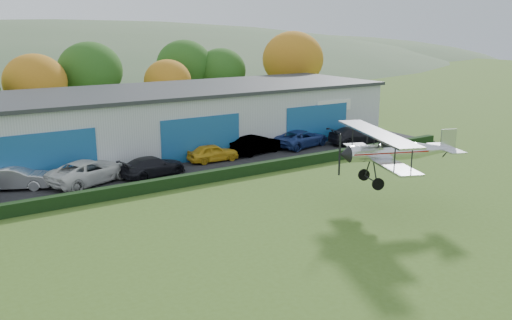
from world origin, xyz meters
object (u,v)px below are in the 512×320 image
hangar (171,118)px  car_2 (90,171)px  car_6 (301,138)px  car_4 (213,153)px  car_1 (15,178)px  car_5 (257,144)px  biplane (393,150)px  car_7 (357,135)px  car_3 (153,166)px

hangar → car_2: bearing=-141.1°
hangar → car_6: size_ratio=7.36×
hangar → car_4: 7.18m
car_1 → hangar: bearing=-41.5°
car_5 → biplane: biplane is taller
car_7 → car_5: bearing=89.5°
car_1 → car_4: (14.68, -0.52, -0.06)m
car_6 → car_7: bearing=-121.4°
car_3 → biplane: (9.12, -14.45, 2.89)m
car_4 → car_5: (4.48, 0.39, 0.09)m
car_3 → car_6: car_6 is taller
biplane → car_1: bearing=158.2°
car_1 → car_5: (19.15, -0.13, 0.02)m
car_4 → car_5: bearing=-82.5°
hangar → car_3: bearing=-121.8°
car_4 → car_6: (9.25, 0.38, 0.06)m
car_4 → biplane: bearing=-165.3°
car_2 → car_3: car_2 is taller
hangar → car_7: hangar is taller
hangar → car_7: bearing=-29.0°
car_2 → car_3: 4.42m
car_6 → car_3: bearing=84.3°
car_4 → car_1: bearing=90.5°
car_5 → car_6: 4.78m
car_2 → biplane: biplane is taller
car_4 → hangar: bearing=7.0°
car_6 → car_7: (5.10, -1.75, 0.03)m
hangar → car_4: hangar is taller
car_3 → car_5: bearing=-90.1°
car_4 → car_2: bearing=96.9°
car_1 → car_3: (8.97, -1.92, -0.06)m
car_6 → car_7: size_ratio=1.00×
car_4 → car_7: bearing=-92.9°
car_6 → car_7: 5.39m
car_2 → car_4: (10.08, 0.78, -0.12)m
car_4 → car_5: size_ratio=0.86×
car_3 → car_7: size_ratio=0.90×
car_3 → car_6: size_ratio=0.90×
hangar → biplane: 23.13m
hangar → car_3: 9.96m
car_1 → biplane: biplane is taller
car_1 → car_7: size_ratio=0.85×
car_4 → car_7: (14.36, -1.37, 0.09)m
biplane → car_4: bearing=122.5°
car_4 → biplane: biplane is taller
car_4 → car_7: car_7 is taller
car_5 → car_7: car_7 is taller
car_6 → car_7: car_7 is taller
car_7 → car_2: bearing=98.2°
car_2 → car_1: bearing=50.8°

